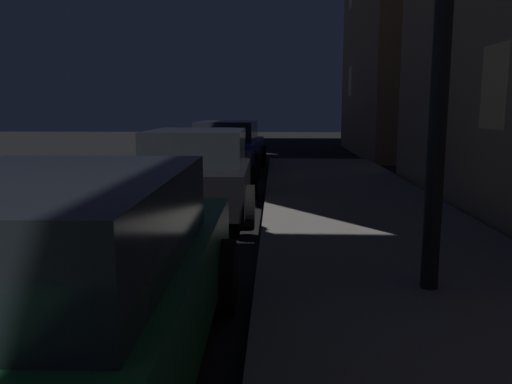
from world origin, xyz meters
TOP-DOWN VIEW (x-y plane):
  - car_green at (2.85, 3.86)m, footprint 2.07×4.46m
  - car_black at (2.85, 9.88)m, footprint 2.07×4.43m
  - car_blue at (2.85, 15.54)m, footprint 2.10×4.38m

SIDE VIEW (x-z plane):
  - car_black at x=2.85m, z-range -0.01..1.42m
  - car_blue at x=2.85m, z-range 0.00..1.43m
  - car_green at x=2.85m, z-range 0.00..1.43m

